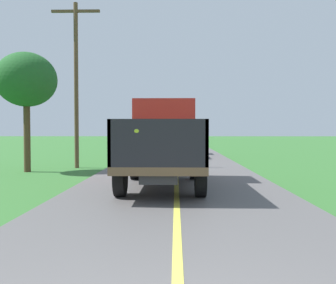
# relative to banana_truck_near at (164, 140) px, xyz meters

# --- Properties ---
(banana_truck_near) EXTENTS (2.38, 5.82, 2.80)m
(banana_truck_near) POSITION_rel_banana_truck_near_xyz_m (0.00, 0.00, 0.00)
(banana_truck_near) COLOR #2D2D30
(banana_truck_near) RESTS_ON road_surface
(banana_truck_far) EXTENTS (2.38, 5.81, 2.80)m
(banana_truck_far) POSITION_rel_banana_truck_near_xyz_m (-0.13, 13.49, -0.01)
(banana_truck_far) COLOR #2D2D30
(banana_truck_far) RESTS_ON road_surface
(utility_pole_roadside) EXTENTS (2.30, 0.20, 7.85)m
(utility_pole_roadside) POSITION_rel_banana_truck_near_xyz_m (-4.36, 5.51, 2.78)
(utility_pole_roadside) COLOR brown
(utility_pole_roadside) RESTS_ON ground
(roadside_tree_near_left) EXTENTS (2.60, 2.60, 5.17)m
(roadside_tree_near_left) POSITION_rel_banana_truck_near_xyz_m (-6.06, 3.82, 2.48)
(roadside_tree_near_left) COLOR #4C3823
(roadside_tree_near_left) RESTS_ON ground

